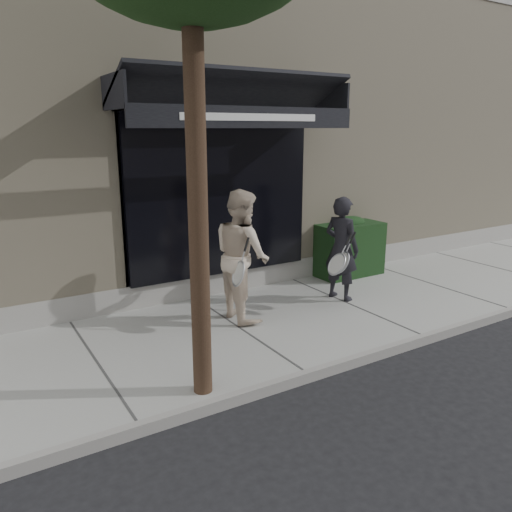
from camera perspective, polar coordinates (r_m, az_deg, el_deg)
ground at (r=8.27m, az=10.34°, el=-6.06°), size 80.00×80.00×0.00m
sidewalk at (r=8.25m, az=10.36°, el=-5.67°), size 20.00×3.00×0.12m
curb at (r=7.26m, az=18.60°, el=-8.99°), size 20.00×0.10×0.14m
building_facade at (r=11.89m, az=-5.58°, el=13.74°), size 14.30×8.04×5.64m
hedge at (r=9.68m, az=10.48°, el=1.01°), size 1.30×0.70×1.14m
pedestrian_front at (r=8.19m, az=9.73°, el=0.83°), size 0.83×0.93×1.70m
pedestrian_back at (r=7.23m, az=-1.62°, el=0.12°), size 0.77×0.98×1.91m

